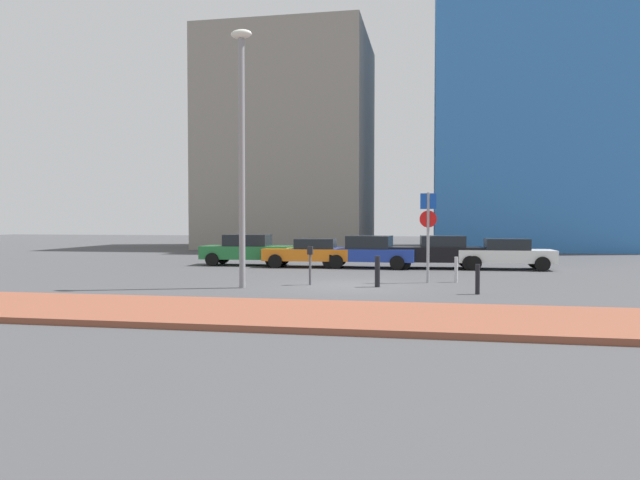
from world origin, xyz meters
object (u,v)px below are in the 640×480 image
(street_lamp, at_px, (242,140))
(traffic_bollard_far, at_px, (478,279))
(parked_car_green, at_px, (247,249))
(parked_car_blue, at_px, (367,252))
(traffic_bollard_mid, at_px, (456,270))
(parking_meter, at_px, (310,260))
(parking_sign_post, at_px, (428,226))
(parked_car_orange, at_px, (310,252))
(traffic_bollard_near, at_px, (377,272))
(parked_car_black, at_px, (437,251))
(parked_car_white, at_px, (506,253))

(street_lamp, distance_m, traffic_bollard_far, 8.61)
(parked_car_green, height_order, parked_car_blue, parked_car_green)
(traffic_bollard_far, bearing_deg, parked_car_blue, 115.09)
(street_lamp, relative_size, traffic_bollard_mid, 9.18)
(parked_car_green, bearing_deg, parking_meter, -58.99)
(parked_car_green, bearing_deg, parking_sign_post, -36.80)
(parked_car_blue, distance_m, traffic_bollard_far, 10.03)
(parked_car_orange, bearing_deg, traffic_bollard_mid, -41.28)
(traffic_bollard_near, height_order, traffic_bollard_mid, traffic_bollard_near)
(parking_sign_post, xyz_separation_m, street_lamp, (-5.95, -2.69, 2.81))
(parking_sign_post, relative_size, parking_meter, 2.41)
(parked_car_blue, xyz_separation_m, traffic_bollard_far, (4.25, -9.08, -0.30))
(parked_car_orange, xyz_separation_m, parked_car_black, (5.86, 0.29, 0.07))
(parked_car_black, relative_size, traffic_bollard_far, 4.78)
(parked_car_blue, xyz_separation_m, traffic_bollard_mid, (3.77, -5.72, -0.30))
(parked_car_blue, bearing_deg, parked_car_black, 4.37)
(parked_car_green, relative_size, parked_car_black, 1.02)
(parked_car_white, height_order, traffic_bollard_mid, parked_car_white)
(traffic_bollard_near, bearing_deg, parked_car_black, 75.79)
(traffic_bollard_near, distance_m, traffic_bollard_far, 3.39)
(parked_car_green, xyz_separation_m, parking_sign_post, (8.73, -6.53, 1.23))
(parking_sign_post, height_order, traffic_bollard_far, parking_sign_post)
(parked_car_orange, height_order, parked_car_white, parked_car_white)
(parked_car_orange, xyz_separation_m, traffic_bollard_far, (6.95, -9.03, -0.25))
(parked_car_white, bearing_deg, parked_car_black, -178.99)
(street_lamp, distance_m, traffic_bollard_near, 6.18)
(parked_car_green, relative_size, parking_meter, 3.33)
(traffic_bollard_mid, bearing_deg, parked_car_blue, 123.38)
(parking_meter, distance_m, traffic_bollard_mid, 5.27)
(parked_car_blue, bearing_deg, parked_car_green, 175.74)
(parked_car_orange, relative_size, parked_car_blue, 0.91)
(parked_car_black, bearing_deg, parked_car_blue, -175.63)
(parked_car_blue, relative_size, parked_car_black, 1.08)
(traffic_bollard_mid, bearing_deg, parked_car_black, 95.81)
(parked_car_green, relative_size, traffic_bollard_near, 4.27)
(traffic_bollard_near, height_order, traffic_bollard_far, traffic_bollard_near)
(parking_meter, distance_m, traffic_bollard_far, 5.65)
(parking_sign_post, distance_m, traffic_bollard_mid, 1.87)
(parked_car_blue, height_order, traffic_bollard_far, parked_car_blue)
(parked_car_green, distance_m, street_lamp, 10.44)
(parked_car_blue, bearing_deg, traffic_bollard_far, -64.91)
(street_lamp, bearing_deg, traffic_bollard_far, -2.33)
(traffic_bollard_far, bearing_deg, parked_car_white, 78.29)
(parking_meter, distance_m, street_lamp, 4.61)
(parked_car_blue, bearing_deg, parking_sign_post, -65.45)
(parked_car_orange, bearing_deg, parked_car_green, 171.45)
(parked_car_orange, height_order, parking_sign_post, parking_sign_post)
(parked_car_black, bearing_deg, parked_car_white, 1.01)
(parked_car_orange, distance_m, parking_meter, 7.63)
(street_lamp, bearing_deg, parked_car_green, 106.82)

